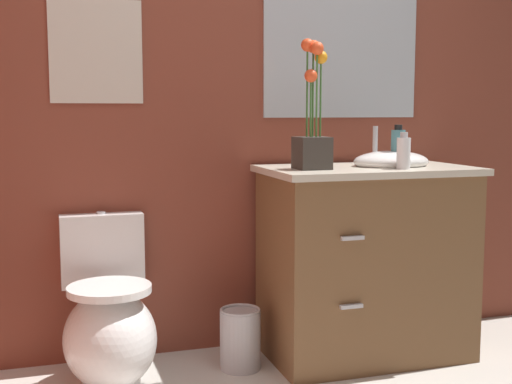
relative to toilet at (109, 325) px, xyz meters
name	(u,v)px	position (x,y,z in m)	size (l,w,h in m)	color
wall_back	(270,86)	(0.81, 0.30, 1.01)	(4.15, 0.05, 2.50)	brown
toilet	(109,325)	(0.00, 0.00, 0.00)	(0.38, 0.59, 0.69)	white
vanity_cabinet	(366,259)	(1.17, -0.03, 0.21)	(0.94, 0.56, 1.06)	brown
flower_vase	(312,128)	(0.88, -0.07, 0.81)	(0.14, 0.14, 0.56)	#38332D
soap_bottle	(398,147)	(1.31, -0.04, 0.72)	(0.06, 0.06, 0.19)	teal
lotion_bottle	(404,152)	(1.26, -0.18, 0.71)	(0.06, 0.06, 0.16)	white
trash_bin	(240,338)	(0.56, -0.02, -0.11)	(0.18, 0.18, 0.27)	#B7B7BC
wall_poster	(96,51)	(0.00, 0.27, 1.15)	(0.40, 0.01, 0.45)	beige
wall_mirror	(342,45)	(1.17, 0.27, 1.21)	(0.80, 0.01, 0.70)	#B2BCC6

